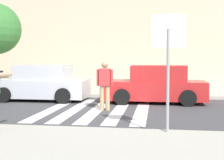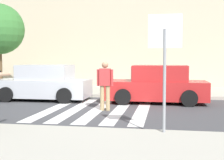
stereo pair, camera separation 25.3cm
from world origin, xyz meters
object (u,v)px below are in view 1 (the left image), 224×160
object	(u,v)px
stop_sign	(168,47)
pedestrian_crossing	(105,83)
parked_car_red	(156,85)
parked_car_silver	(41,84)

from	to	relation	value
stop_sign	pedestrian_crossing	size ratio (longest dim) A/B	1.56
pedestrian_crossing	parked_car_red	xyz separation A→B (m)	(1.77, 2.21, -0.25)
parked_car_silver	parked_car_red	xyz separation A→B (m)	(4.94, 0.00, 0.00)
parked_car_red	pedestrian_crossing	bearing A→B (deg)	-128.72
stop_sign	parked_car_red	distance (m)	5.90
pedestrian_crossing	parked_car_red	size ratio (longest dim) A/B	0.42
stop_sign	parked_car_red	world-z (taller)	stop_sign
stop_sign	parked_car_silver	world-z (taller)	stop_sign
parked_car_silver	stop_sign	bearing A→B (deg)	-47.55
stop_sign	parked_car_silver	distance (m)	7.88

